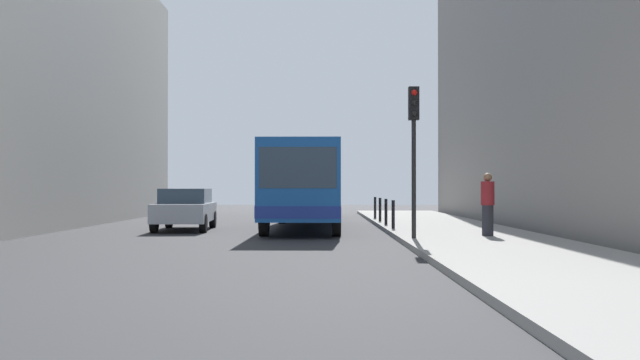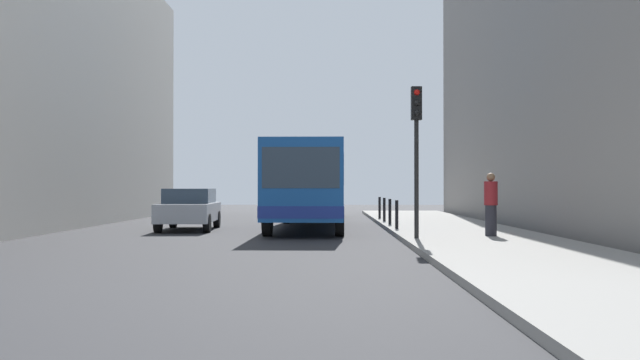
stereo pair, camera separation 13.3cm
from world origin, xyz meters
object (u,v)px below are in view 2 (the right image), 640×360
car_behind_bus (325,202)px  bollard_mid (390,212)px  bus (309,182)px  bollard_near (397,214)px  bollard_far (384,210)px  pedestrian_near_signal (491,204)px  bollard_farthest (380,208)px  traffic_light (416,133)px  car_beside_bus (189,208)px

car_behind_bus → bollard_mid: bearing=106.4°
bus → bollard_near: bus is taller
bus → bollard_far: (2.98, 2.73, -1.10)m
car_behind_bus → pedestrian_near_signal: pedestrian_near_signal is taller
bollard_near → car_behind_bus: bearing=101.2°
car_behind_bus → bollard_farthest: 5.16m
bollard_farthest → bollard_near: bearing=-90.0°
bus → traffic_light: bearing=114.9°
bus → car_behind_bus: bearing=-92.1°
car_behind_bus → bollard_farthest: (2.44, -4.54, -0.16)m
car_beside_bus → pedestrian_near_signal: bearing=148.8°
car_beside_bus → car_behind_bus: (4.81, 10.67, 0.00)m
bollard_mid → pedestrian_near_signal: bearing=-69.3°
bollard_mid → car_beside_bus: bearing=-172.8°
traffic_light → bollard_far: traffic_light is taller
bus → car_beside_bus: bus is taller
car_beside_bus → bollard_near: size_ratio=4.71×
car_behind_bus → traffic_light: bearing=100.9°
bollard_near → bollard_far: bearing=90.0°
bollard_farthest → car_behind_bus: bearing=118.2°
bollard_mid → pedestrian_near_signal: (2.32, -6.13, 0.42)m
bollard_mid → bollard_near: bearing=-90.0°
bollard_far → car_beside_bus: bearing=-154.1°
bollard_farthest → pedestrian_near_signal: size_ratio=0.53×
bus → pedestrian_near_signal: bearing=132.5°
bus → car_behind_bus: size_ratio=2.47×
car_beside_bus → bollard_mid: 7.31m
car_beside_bus → traffic_light: 9.86m
car_beside_bus → bollard_farthest: car_beside_bus is taller
bus → car_behind_bus: bus is taller
bus → car_beside_bus: size_ratio=2.47×
car_beside_bus → bollard_near: 7.44m
bollard_far → bollard_mid: bearing=-90.0°
bollard_farthest → traffic_light: bearing=-89.5°
bollard_near → car_beside_bus: bearing=166.9°
traffic_light → bollard_near: size_ratio=4.32×
bus → bollard_farthest: bus is taller
bollard_far → pedestrian_near_signal: 9.05m
pedestrian_near_signal → bollard_mid: bearing=70.2°
bollard_far → pedestrian_near_signal: pedestrian_near_signal is taller
bollard_mid → bollard_farthest: (0.00, 5.21, 0.00)m
bollard_near → bollard_far: (0.00, 5.21, 0.00)m
traffic_light → bollard_far: 9.99m
car_beside_bus → car_behind_bus: 11.71m
car_beside_bus → bollard_far: (7.25, 3.53, -0.16)m
bollard_near → bollard_far: size_ratio=1.00×
bollard_near → bollard_mid: same height
car_beside_bus → car_behind_bus: bearing=-116.8°
bus → car_behind_bus: 9.93m
car_behind_bus → bollard_near: car_behind_bus is taller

